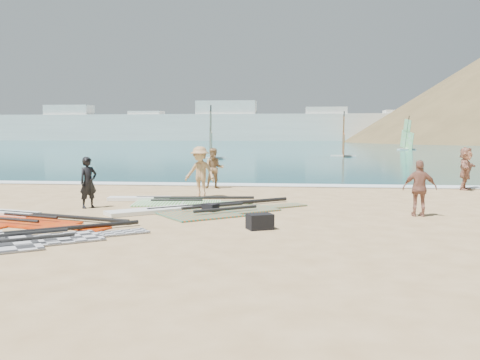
# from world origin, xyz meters

# --- Properties ---
(ground) EXTENTS (300.00, 300.00, 0.00)m
(ground) POSITION_xyz_m (0.00, 0.00, 0.00)
(ground) COLOR tan
(ground) RESTS_ON ground
(sea) EXTENTS (300.00, 240.00, 0.06)m
(sea) POSITION_xyz_m (0.00, 132.00, 0.00)
(sea) COLOR #0B4A51
(sea) RESTS_ON ground
(surf_line) EXTENTS (300.00, 1.20, 0.04)m
(surf_line) POSITION_xyz_m (0.00, 12.30, 0.00)
(surf_line) COLOR white
(surf_line) RESTS_ON ground
(far_town) EXTENTS (160.00, 8.00, 12.00)m
(far_town) POSITION_xyz_m (-15.72, 150.00, 4.49)
(far_town) COLOR white
(far_town) RESTS_ON ground
(rig_grey) EXTENTS (5.38, 4.24, 0.20)m
(rig_grey) POSITION_xyz_m (-4.53, -1.13, 0.05)
(rig_grey) COLOR #2A2A2D
(rig_grey) RESTS_ON ground
(rig_green) EXTENTS (5.35, 2.31, 0.20)m
(rig_green) POSITION_xyz_m (-2.57, 6.10, 0.05)
(rig_green) COLOR green
(rig_green) RESTS_ON ground
(rig_orange) EXTENTS (6.13, 4.96, 0.21)m
(rig_orange) POSITION_xyz_m (-1.03, 3.89, 0.05)
(rig_orange) COLOR orange
(rig_orange) RESTS_ON ground
(rig_red) EXTENTS (5.53, 3.02, 0.20)m
(rig_red) POSITION_xyz_m (-5.73, 1.79, 0.05)
(rig_red) COLOR red
(rig_red) RESTS_ON ground
(gear_bag_near) EXTENTS (0.76, 0.68, 0.40)m
(gear_bag_near) POSITION_xyz_m (1.14, 1.08, 0.20)
(gear_bag_near) COLOR black
(gear_bag_near) RESTS_ON ground
(gear_bag_far) EXTENTS (0.57, 0.53, 0.28)m
(gear_bag_far) POSITION_xyz_m (-0.59, 3.75, 0.14)
(gear_bag_far) COLOR black
(gear_bag_far) RESTS_ON ground
(person_wetsuit) EXTENTS (0.69, 0.73, 1.68)m
(person_wetsuit) POSITION_xyz_m (-4.73, 4.32, 0.84)
(person_wetsuit) COLOR black
(person_wetsuit) RESTS_ON ground
(beachgoer_left) EXTENTS (0.97, 0.81, 1.79)m
(beachgoer_left) POSITION_xyz_m (-1.60, 10.85, 0.90)
(beachgoer_left) COLOR #99774F
(beachgoer_left) RESTS_ON ground
(beachgoer_mid) EXTENTS (1.43, 1.10, 1.95)m
(beachgoer_mid) POSITION_xyz_m (-1.61, 7.52, 0.97)
(beachgoer_mid) COLOR tan
(beachgoer_mid) RESTS_ON ground
(beachgoer_back) EXTENTS (0.99, 0.44, 1.66)m
(beachgoer_back) POSITION_xyz_m (5.66, 3.71, 0.83)
(beachgoer_back) COLOR #975F4C
(beachgoer_back) RESTS_ON ground
(beachgoer_right) EXTENTS (1.25, 1.78, 1.85)m
(beachgoer_right) POSITION_xyz_m (9.27, 11.50, 0.92)
(beachgoer_right) COLOR #B0745B
(beachgoer_right) RESTS_ON ground
(windsurfer_left) EXTENTS (2.86, 3.30, 5.03)m
(windsurfer_left) POSITION_xyz_m (-6.03, 36.51, 1.42)
(windsurfer_left) COLOR white
(windsurfer_left) RESTS_ON ground
(windsurfer_centre) EXTENTS (2.56, 3.12, 4.65)m
(windsurfer_centre) POSITION_xyz_m (6.57, 42.59, 1.34)
(windsurfer_centre) COLOR white
(windsurfer_centre) RESTS_ON ground
(windsurfer_right) EXTENTS (2.78, 3.05, 4.92)m
(windsurfer_right) POSITION_xyz_m (17.41, 66.16, 1.39)
(windsurfer_right) COLOR white
(windsurfer_right) RESTS_ON ground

